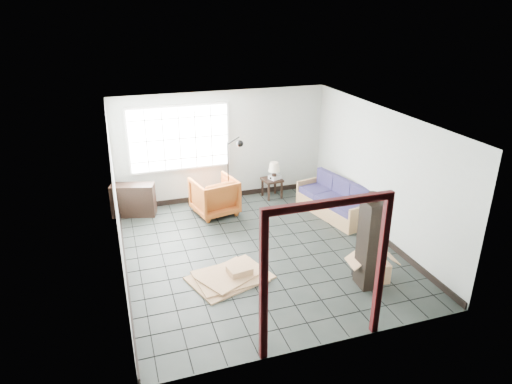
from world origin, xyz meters
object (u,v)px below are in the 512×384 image
object	(u,v)px
armchair	(214,194)
tall_shelf	(370,244)
futon_sofa	(336,202)
side_table	(272,182)

from	to	relation	value
armchair	tall_shelf	bearing A→B (deg)	104.21
tall_shelf	futon_sofa	bearing A→B (deg)	75.80
side_table	armchair	bearing A→B (deg)	-163.23
futon_sofa	tall_shelf	world-z (taller)	tall_shelf
side_table	tall_shelf	xyz separation A→B (m)	(0.22, -4.03, 0.39)
futon_sofa	armchair	size ratio (longest dim) A/B	2.15
armchair	side_table	world-z (taller)	armchair
armchair	side_table	xyz separation A→B (m)	(1.54, 0.46, -0.06)
futon_sofa	armchair	bearing A→B (deg)	148.08
futon_sofa	side_table	world-z (taller)	futon_sofa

